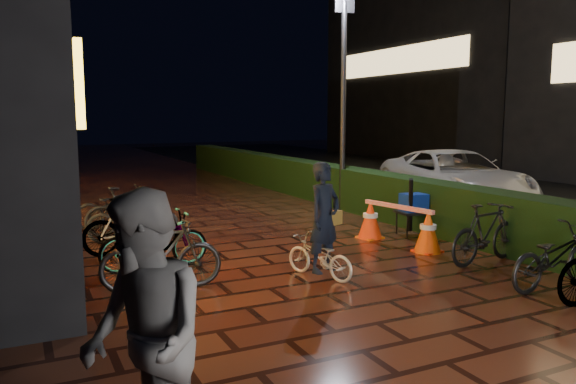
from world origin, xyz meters
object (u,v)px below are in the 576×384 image
cyclist (322,236)px  traffic_barrier (398,225)px  bystander_person (144,341)px  van (454,178)px  cart_assembly (413,205)px

cyclist → traffic_barrier: size_ratio=0.92×
bystander_person → traffic_barrier: 7.13m
cyclist → bystander_person: bearing=-132.9°
van → cart_assembly: van is taller
traffic_barrier → bystander_person: bearing=-139.4°
bystander_person → cart_assembly: bearing=124.4°
bystander_person → van: 12.04m
traffic_barrier → cart_assembly: bearing=34.4°
cart_assembly → van: bearing=37.2°
van → cyclist: bearing=-131.8°
traffic_barrier → cart_assembly: size_ratio=1.55×
van → cyclist: 7.47m
van → traffic_barrier: van is taller
cyclist → traffic_barrier: 2.55m
van → cart_assembly: bearing=-128.5°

